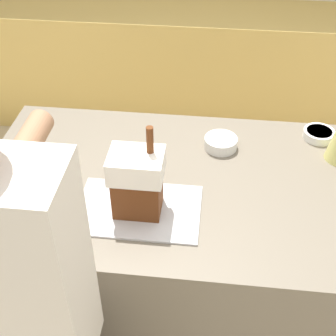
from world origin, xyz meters
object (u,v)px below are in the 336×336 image
(gingerbread_house, at_px, (137,181))
(person, at_px, (16,332))
(candy_bowl_far_right, at_px, (319,134))
(candy_bowl_center_rear, at_px, (221,142))
(baking_tray, at_px, (139,209))

(gingerbread_house, bearing_deg, person, -119.72)
(candy_bowl_far_right, distance_m, candy_bowl_center_rear, 0.44)
(candy_bowl_center_rear, height_order, person, person)
(candy_bowl_center_rear, bearing_deg, candy_bowl_far_right, 15.91)
(baking_tray, height_order, candy_bowl_center_rear, candy_bowl_center_rear)
(baking_tray, bearing_deg, candy_bowl_far_right, 37.15)
(candy_bowl_far_right, relative_size, candy_bowl_center_rear, 0.97)
(baking_tray, distance_m, candy_bowl_center_rear, 0.50)
(baking_tray, height_order, candy_bowl_far_right, candy_bowl_far_right)
(baking_tray, distance_m, person, 0.57)
(gingerbread_house, relative_size, person, 0.19)
(gingerbread_house, xyz_separation_m, candy_bowl_far_right, (0.71, 0.53, -0.12))
(candy_bowl_center_rear, distance_m, person, 1.07)
(gingerbread_house, distance_m, person, 0.60)
(candy_bowl_far_right, bearing_deg, gingerbread_house, -142.84)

